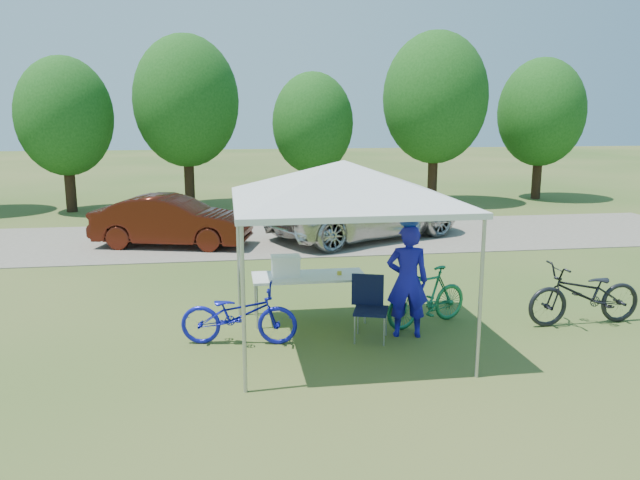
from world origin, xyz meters
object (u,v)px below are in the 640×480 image
Objects in this scene: cyclist at (407,281)px; bike_dark at (585,294)px; folding_chair at (369,301)px; minivan at (366,209)px; folding_table at (309,278)px; bike_blue at (239,314)px; cooler at (286,266)px; sedan at (172,221)px; bike_green at (427,297)px.

cyclist reaches higher than bike_dark.
folding_chair is 0.55× the size of cyclist.
minivan is at bearing -167.74° from bike_dark.
folding_chair is (0.80, -0.96, -0.15)m from folding_table.
cooler is at bearing -30.67° from bike_blue.
sedan is at bearing 21.46° from bike_blue.
folding_table is 0.47× the size of sedan.
folding_chair is at bearing -90.98° from bike_green.
sedan is (-4.57, 6.76, 0.19)m from bike_green.
folding_chair is 0.66m from cyclist.
folding_table is at bearing 148.11° from folding_chair.
cooler is 4.88m from bike_dark.
bike_dark reaches higher than bike_blue.
bike_green is at bearing -126.92° from cyclist.
sedan is (-2.33, 6.21, -0.27)m from cooler.
minivan is 5.19m from sedan.
folding_chair is 0.24× the size of sedan.
bike_blue is at bearing -141.19° from folding_table.
cooler reaches higher than folding_table.
folding_table is 1.07× the size of bike_blue.
minivan reaches higher than bike_blue.
bike_dark is 0.49× the size of sedan.
cooler is at bearing 132.19° from minivan.
folding_chair reaches higher than bike_blue.
minivan reaches higher than cooler.
sedan is at bearing 113.62° from folding_table.
cooler is at bearing -144.92° from sedan.
minivan is at bearing 69.79° from folding_table.
cooler is at bearing 159.25° from folding_chair.
sedan is (-1.54, 7.16, 0.22)m from bike_blue.
folding_chair is 1.57m from cooler.
sedan reaches higher than cooler.
bike_green is (1.85, -0.55, -0.24)m from folding_table.
bike_green is at bearing -131.49° from sedan.
minivan reaches higher than bike_green.
cooler is 6.64m from sedan.
bike_blue is at bearing 129.76° from minivan.
bike_blue is at bearing 9.01° from cyclist.
cyclist reaches higher than folding_chair.
minivan is at bearing 96.21° from folding_chair.
folding_table is at bearing -103.70° from bike_dark.
bike_dark is 0.35× the size of minivan.
cyclist is at bearing 16.18° from folding_chair.
cyclist is 8.29m from sedan.
folding_table is at bearing 0.00° from cooler.
bike_blue is 3.05m from bike_green.
sedan reaches higher than folding_chair.
bike_blue is at bearing -91.67° from bike_dark.
bike_green is 8.16m from sedan.
bike_dark reaches higher than bike_green.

